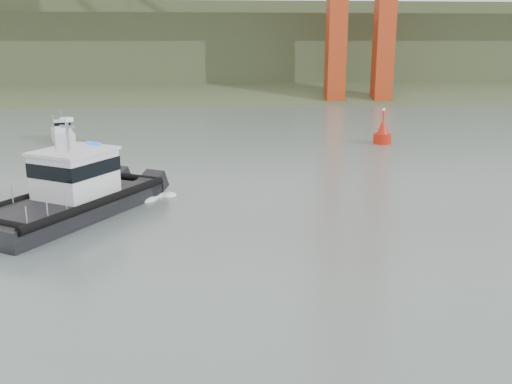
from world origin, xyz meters
TOP-DOWN VIEW (x-y plane):
  - ground at (0.00, 0.00)m, footprint 400.00×400.00m
  - headlands at (0.00, 125.50)m, footprint 500.00×105.36m
  - patrol_boat at (-11.57, 14.17)m, footprint 10.44×13.17m
  - motorboat at (-18.52, 41.18)m, footprint 3.73×6.31m
  - nav_buoy at (14.55, 36.82)m, footprint 1.84×1.84m

SIDE VIEW (x-z plane):
  - ground at x=0.00m, z-range 0.00..0.00m
  - motorboat at x=-18.52m, z-range -0.82..2.47m
  - nav_buoy at x=14.55m, z-range -0.91..2.92m
  - patrol_boat at x=-11.57m, z-range -1.53..4.59m
  - headlands at x=0.00m, z-range -6.52..20.61m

